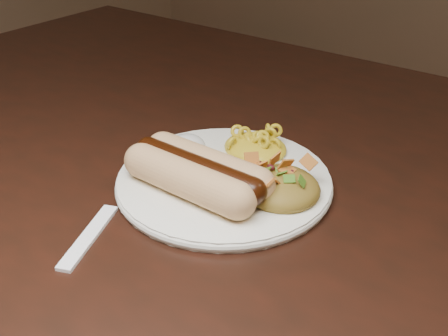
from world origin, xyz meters
The scene contains 7 objects.
table centered at (0.00, 0.00, 0.66)m, with size 1.60×0.90×0.75m.
plate centered at (-0.08, -0.04, 0.76)m, with size 0.24×0.24×0.01m, color white.
hotdog centered at (-0.09, -0.07, 0.78)m, with size 0.14×0.07×0.04m.
mac_and_cheese centered at (-0.08, 0.03, 0.78)m, with size 0.08×0.07×0.03m, color gold.
sour_cream centered at (-0.15, -0.02, 0.78)m, with size 0.04×0.04×0.03m, color silver.
taco_salad centered at (-0.01, -0.03, 0.78)m, with size 0.09×0.08×0.04m.
fork centered at (-0.13, -0.19, 0.75)m, with size 0.02×0.15×0.00m, color white.
Camera 1 is at (0.21, -0.43, 1.06)m, focal length 42.00 mm.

